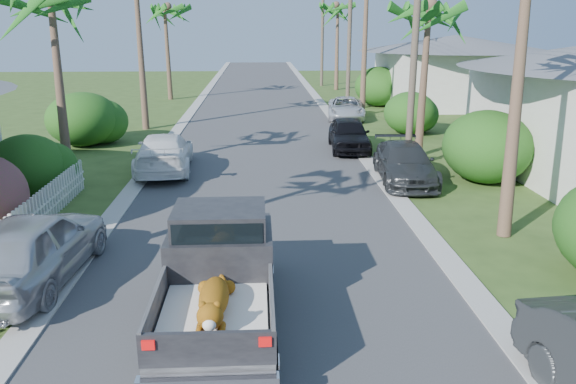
{
  "coord_description": "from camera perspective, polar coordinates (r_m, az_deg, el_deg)",
  "views": [
    {
      "loc": [
        -0.06,
        -7.61,
        5.31
      ],
      "look_at": [
        0.62,
        5.41,
        1.4
      ],
      "focal_mm": 35.0,
      "sensor_mm": 36.0,
      "label": 1
    }
  ],
  "objects": [
    {
      "name": "ground",
      "position": [
        9.28,
        -2.19,
        -18.23
      ],
      "size": [
        120.0,
        120.0,
        0.0
      ],
      "primitive_type": "plane",
      "color": "#324A1C",
      "rests_on": "ground"
    },
    {
      "name": "road",
      "position": [
        33.03,
        -2.88,
        7.45
      ],
      "size": [
        8.0,
        100.0,
        0.02
      ],
      "primitive_type": "cube",
      "color": "#38383A",
      "rests_on": "ground"
    },
    {
      "name": "curb_left",
      "position": [
        33.3,
        -10.36,
        7.31
      ],
      "size": [
        0.6,
        100.0,
        0.06
      ],
      "primitive_type": "cube",
      "color": "#A5A39E",
      "rests_on": "ground"
    },
    {
      "name": "curb_right",
      "position": [
        33.32,
        4.6,
        7.53
      ],
      "size": [
        0.6,
        100.0,
        0.06
      ],
      "primitive_type": "cube",
      "color": "#A5A39E",
      "rests_on": "ground"
    },
    {
      "name": "pickup_truck",
      "position": [
        10.56,
        -6.92,
        -7.45
      ],
      "size": [
        1.98,
        5.12,
        2.06
      ],
      "color": "black",
      "rests_on": "ground"
    },
    {
      "name": "parked_car_rm",
      "position": [
        19.98,
        11.78,
        2.85
      ],
      "size": [
        2.1,
        4.58,
        1.3
      ],
      "primitive_type": "imported",
      "rotation": [
        0.0,
        0.0,
        -0.06
      ],
      "color": "#2D3032",
      "rests_on": "ground"
    },
    {
      "name": "parked_car_rf",
      "position": [
        24.68,
        6.21,
        5.83
      ],
      "size": [
        1.85,
        4.16,
        1.39
      ],
      "primitive_type": "imported",
      "rotation": [
        0.0,
        0.0,
        -0.05
      ],
      "color": "black",
      "rests_on": "ground"
    },
    {
      "name": "parked_car_rd",
      "position": [
        33.01,
        5.92,
        8.44
      ],
      "size": [
        2.56,
        4.64,
        1.23
      ],
      "primitive_type": "imported",
      "rotation": [
        0.0,
        0.0,
        -0.12
      ],
      "color": "silver",
      "rests_on": "ground"
    },
    {
      "name": "parked_car_ln",
      "position": [
        13.03,
        -24.54,
        -5.2
      ],
      "size": [
        2.23,
        4.76,
        1.58
      ],
      "primitive_type": "imported",
      "rotation": [
        0.0,
        0.0,
        3.06
      ],
      "color": "#B8BAC0",
      "rests_on": "ground"
    },
    {
      "name": "parked_car_lf",
      "position": [
        21.42,
        -12.46,
        3.9
      ],
      "size": [
        2.34,
        5.01,
        1.42
      ],
      "primitive_type": "imported",
      "rotation": [
        0.0,
        0.0,
        3.22
      ],
      "color": "white",
      "rests_on": "ground"
    },
    {
      "name": "palm_l_d",
      "position": [
        42.12,
        -12.4,
        17.88
      ],
      "size": [
        4.4,
        4.4,
        7.7
      ],
      "color": "brown",
      "rests_on": "ground"
    },
    {
      "name": "palm_r_b",
      "position": [
        23.58,
        14.1,
        17.79
      ],
      "size": [
        4.4,
        4.4,
        7.2
      ],
      "color": "brown",
      "rests_on": "ground"
    },
    {
      "name": "palm_r_d",
      "position": [
        48.08,
        5.11,
        18.34
      ],
      "size": [
        4.4,
        4.4,
        8.0
      ],
      "color": "brown",
      "rests_on": "ground"
    },
    {
      "name": "shrub_l_c",
      "position": [
        19.56,
        -24.98,
        2.39
      ],
      "size": [
        2.4,
        2.64,
        2.0
      ],
      "primitive_type": "ellipsoid",
      "color": "#1E4B15",
      "rests_on": "ground"
    },
    {
      "name": "shrub_l_d",
      "position": [
        27.12,
        -20.14,
        6.97
      ],
      "size": [
        3.2,
        3.52,
        2.4
      ],
      "primitive_type": "ellipsoid",
      "color": "#1E4B15",
      "rests_on": "ground"
    },
    {
      "name": "shrub_r_b",
      "position": [
        20.6,
        19.56,
        4.37
      ],
      "size": [
        3.0,
        3.3,
        2.5
      ],
      "primitive_type": "ellipsoid",
      "color": "#1E4B15",
      "rests_on": "ground"
    },
    {
      "name": "shrub_r_c",
      "position": [
        28.94,
        12.3,
        7.86
      ],
      "size": [
        2.6,
        2.86,
        2.1
      ],
      "primitive_type": "ellipsoid",
      "color": "#1E4B15",
      "rests_on": "ground"
    },
    {
      "name": "shrub_r_d",
      "position": [
        38.67,
        9.21,
        10.54
      ],
      "size": [
        3.2,
        3.52,
        2.6
      ],
      "primitive_type": "ellipsoid",
      "color": "#1E4B15",
      "rests_on": "ground"
    },
    {
      "name": "picket_fence",
      "position": [
        15.17,
        -25.91,
        -3.53
      ],
      "size": [
        0.1,
        11.0,
        1.0
      ],
      "primitive_type": "cube",
      "color": "white",
      "rests_on": "ground"
    },
    {
      "name": "house_right_far",
      "position": [
        39.94,
        16.44,
        11.46
      ],
      "size": [
        9.0,
        8.0,
        4.6
      ],
      "color": "silver",
      "rests_on": "ground"
    },
    {
      "name": "utility_pole_b",
      "position": [
        21.38,
        12.76,
        14.4
      ],
      "size": [
        1.6,
        0.26,
        9.0
      ],
      "color": "brown",
      "rests_on": "ground"
    },
    {
      "name": "utility_pole_c",
      "position": [
        36.06,
        6.26,
        15.48
      ],
      "size": [
        1.6,
        0.26,
        9.0
      ],
      "color": "brown",
      "rests_on": "ground"
    },
    {
      "name": "utility_pole_d",
      "position": [
        50.93,
        3.52,
        15.87
      ],
      "size": [
        1.6,
        0.26,
        9.0
      ],
      "color": "brown",
      "rests_on": "ground"
    }
  ]
}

